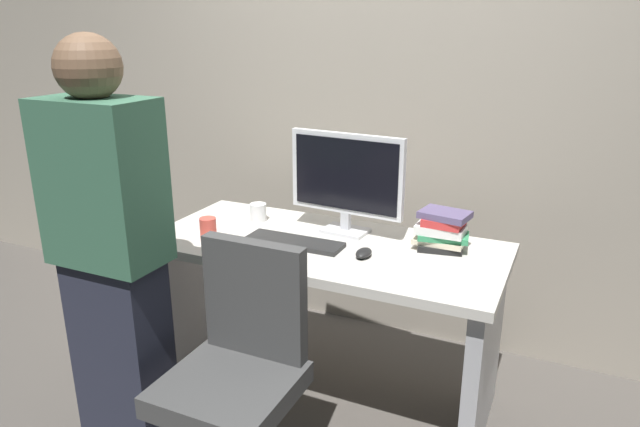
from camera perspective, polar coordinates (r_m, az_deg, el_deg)
The scene contains 11 objects.
ground_plane at distance 2.86m, azimuth 0.44°, elevation -17.24°, with size 9.00×9.00×0.00m, color #4C4742.
wall_back at distance 3.05m, azimuth 6.73°, elevation 15.13°, with size 6.40×0.10×3.00m, color #9E9384.
desk at distance 2.59m, azimuth 0.47°, elevation -7.69°, with size 1.54×0.70×0.76m.
office_chair at distance 2.16m, azimuth -8.10°, elevation -16.73°, with size 0.52×0.52×0.94m.
person_at_desk at distance 2.22m, azimuth -19.91°, elevation -4.60°, with size 0.40×0.24×1.64m.
monitor at distance 2.55m, azimuth 2.62°, elevation 3.53°, with size 0.54×0.16×0.46m.
keyboard at distance 2.48m, azimuth -2.54°, elevation -2.84°, with size 0.43×0.13×0.02m, color #262626.
mouse at distance 2.35m, azimuth 4.35°, elevation -3.93°, with size 0.06×0.10×0.03m, color black.
cup_near_keyboard at distance 2.59m, azimuth -11.03°, elevation -1.41°, with size 0.07×0.07×0.09m, color #D84C3F.
cup_by_monitor at distance 2.78m, azimuth -6.15°, elevation 0.13°, with size 0.08×0.08×0.08m, color silver.
book_stack at distance 2.45m, azimuth 12.01°, elevation -1.65°, with size 0.23×0.17×0.17m.
Camera 1 is at (0.96, -2.12, 1.66)m, focal length 32.28 mm.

